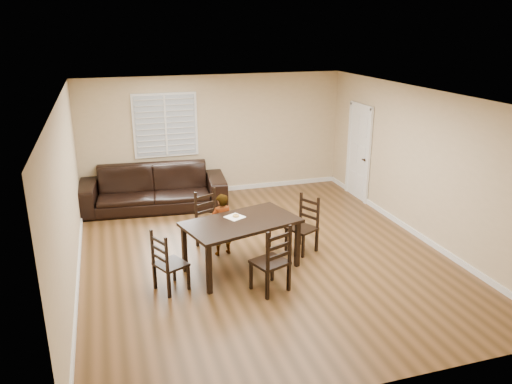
% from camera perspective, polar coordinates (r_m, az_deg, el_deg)
% --- Properties ---
extents(ground, '(7.00, 7.00, 0.00)m').
position_cam_1_polar(ground, '(8.64, 0.63, -7.06)').
color(ground, brown).
rests_on(ground, ground).
extents(room, '(6.04, 7.04, 2.72)m').
position_cam_1_polar(room, '(8.19, 0.53, 4.95)').
color(room, '#CCB48A').
rests_on(room, ground).
extents(dining_table, '(1.96, 1.43, 0.82)m').
position_cam_1_polar(dining_table, '(7.84, -1.70, -3.92)').
color(dining_table, black).
rests_on(dining_table, ground).
extents(chair_near, '(0.58, 0.56, 1.01)m').
position_cam_1_polar(chair_near, '(8.85, -5.49, -3.27)').
color(chair_near, black).
rests_on(chair_near, ground).
extents(chair_far, '(0.60, 0.58, 1.05)m').
position_cam_1_polar(chair_far, '(7.25, 2.24, -8.20)').
color(chair_far, black).
rests_on(chair_far, ground).
extents(chair_left, '(0.55, 0.56, 0.95)m').
position_cam_1_polar(chair_left, '(7.42, -10.45, -8.23)').
color(chair_left, black).
rests_on(chair_left, ground).
extents(chair_right, '(0.57, 0.58, 0.98)m').
position_cam_1_polar(chair_right, '(8.68, 5.77, -3.81)').
color(chair_right, black).
rests_on(chair_right, ground).
extents(child, '(0.44, 0.33, 1.09)m').
position_cam_1_polar(child, '(8.43, -3.94, -3.73)').
color(child, gray).
rests_on(child, ground).
extents(napkin, '(0.36, 0.36, 0.00)m').
position_cam_1_polar(napkin, '(7.97, -2.44, -2.87)').
color(napkin, '#EFE8CE').
rests_on(napkin, dining_table).
extents(donut, '(0.11, 0.11, 0.04)m').
position_cam_1_polar(donut, '(7.97, -2.31, -2.69)').
color(donut, gold).
rests_on(donut, napkin).
extents(sofa, '(3.14, 1.48, 0.89)m').
position_cam_1_polar(sofa, '(10.80, -11.66, 0.45)').
color(sofa, black).
rests_on(sofa, ground).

